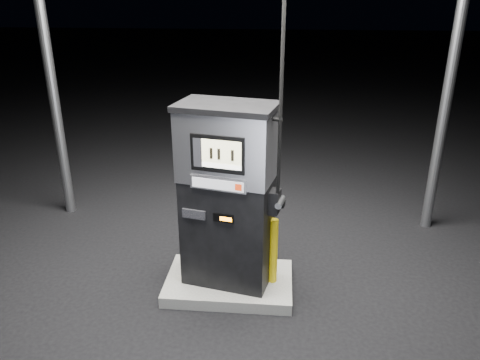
{
  "coord_description": "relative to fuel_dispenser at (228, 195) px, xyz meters",
  "views": [
    {
      "loc": [
        0.6,
        -5.02,
        3.6
      ],
      "look_at": [
        0.14,
        0.0,
        1.52
      ],
      "focal_mm": 35.0,
      "sensor_mm": 36.0,
      "label": 1
    }
  ],
  "objects": [
    {
      "name": "fuel_dispenser",
      "position": [
        0.0,
        0.0,
        0.0
      ],
      "size": [
        1.31,
        0.89,
        4.7
      ],
      "rotation": [
        0.0,
        0.0,
        -0.21
      ],
      "color": "black",
      "rests_on": "pump_island"
    },
    {
      "name": "bollard_left",
      "position": [
        -0.54,
        -0.04,
        -0.76
      ],
      "size": [
        0.13,
        0.13,
        0.8
      ],
      "primitive_type": "cylinder",
      "rotation": [
        0.0,
        0.0,
        -0.26
      ],
      "color": "yellow",
      "rests_on": "pump_island"
    },
    {
      "name": "pump_island",
      "position": [
        0.01,
        -0.01,
        -1.24
      ],
      "size": [
        1.6,
        1.0,
        0.15
      ],
      "primitive_type": "cube",
      "color": "#5F5E5A",
      "rests_on": "ground"
    },
    {
      "name": "ground",
      "position": [
        0.01,
        -0.01,
        -1.31
      ],
      "size": [
        80.0,
        80.0,
        0.0
      ],
      "primitive_type": "plane",
      "color": "black",
      "rests_on": "ground"
    },
    {
      "name": "bollard_right",
      "position": [
        0.56,
        -0.02,
        -0.73
      ],
      "size": [
        0.12,
        0.12,
        0.86
      ],
      "primitive_type": "cylinder",
      "rotation": [
        0.0,
        0.0,
        -0.06
      ],
      "color": "yellow",
      "rests_on": "pump_island"
    }
  ]
}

